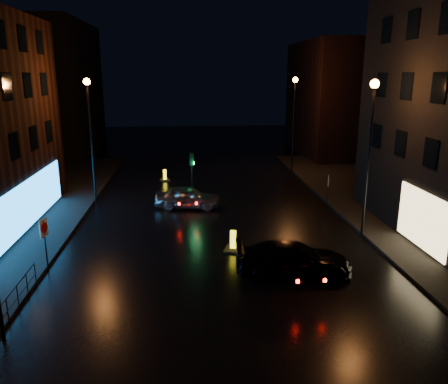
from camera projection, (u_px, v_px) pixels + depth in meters
The scene contains 14 objects.
ground at pixel (229, 300), 17.22m from camera, with size 120.00×120.00×0.00m, color black.
building_far_left at pixel (52, 89), 47.69m from camera, with size 8.00×16.00×14.00m, color black.
building_far_right at pixel (337, 99), 47.69m from camera, with size 8.00×14.00×12.00m, color black.
street_lamp_lfar at pixel (90, 122), 28.57m from camera, with size 0.44×0.44×8.37m.
street_lamp_rnear at pixel (370, 136), 22.19m from camera, with size 0.44×0.44×8.37m.
street_lamp_rfar at pixel (294, 111), 37.58m from camera, with size 0.44×0.44×8.37m.
traffic_signal at pixel (192, 194), 30.45m from camera, with size 1.40×2.40×3.45m.
guard_railing at pixel (7, 305), 15.39m from camera, with size 0.05×6.04×1.00m.
silver_hatchback at pixel (188, 197), 28.96m from camera, with size 1.71×4.24×1.45m, color #999CA0.
dark_sedan at pixel (294, 259), 19.20m from camera, with size 2.07×5.09×1.48m, color black.
bollard_near at pixel (233, 246), 22.08m from camera, with size 1.10×1.35×1.02m.
bollard_far at pixel (165, 178), 36.53m from camera, with size 0.94×1.20×0.93m.
road_sign_left at pixel (44, 232), 19.26m from camera, with size 0.20×0.59×2.47m.
road_sign_right at pixel (328, 183), 29.26m from camera, with size 0.21×0.49×2.07m.
Camera 1 is at (-1.56, -15.43, 8.61)m, focal length 35.00 mm.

